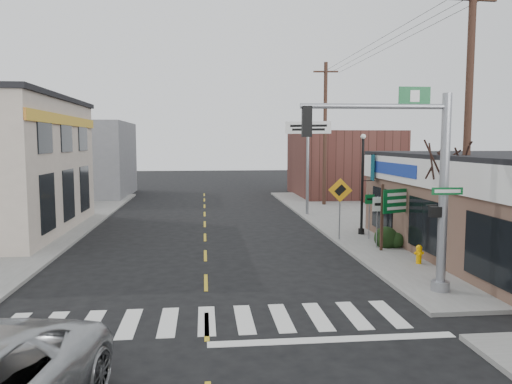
{
  "coord_description": "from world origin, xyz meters",
  "views": [
    {
      "loc": [
        -0.04,
        -12.43,
        4.71
      ],
      "look_at": [
        1.95,
        6.39,
        2.8
      ],
      "focal_mm": 35.0,
      "sensor_mm": 36.0,
      "label": 1
    }
  ],
  "objects": [
    {
      "name": "center_line",
      "position": [
        0.0,
        8.0,
        0.01
      ],
      "size": [
        0.12,
        56.0,
        0.01
      ],
      "primitive_type": "cube",
      "color": "gold",
      "rests_on": "ground"
    },
    {
      "name": "dance_center_sign",
      "position": [
        6.5,
        18.49,
        4.8
      ],
      "size": [
        2.88,
        0.18,
        6.12
      ],
      "rotation": [
        0.0,
        0.0,
        -0.4
      ],
      "color": "gray",
      "rests_on": "sidewalk_right"
    },
    {
      "name": "bare_tree",
      "position": [
        8.76,
        4.78,
        4.39
      ],
      "size": [
        2.71,
        2.71,
        5.41
      ],
      "rotation": [
        0.0,
        0.0,
        0.17
      ],
      "color": "black",
      "rests_on": "sidewalk_right"
    },
    {
      "name": "guide_sign",
      "position": [
        8.07,
        7.63,
        1.95
      ],
      "size": [
        1.61,
        0.14,
        2.81
      ],
      "rotation": [
        0.0,
        0.0,
        0.4
      ],
      "color": "#42291E",
      "rests_on": "sidewalk_right"
    },
    {
      "name": "fire_hydrant",
      "position": [
        8.01,
        5.28,
        0.52
      ],
      "size": [
        0.23,
        0.23,
        0.72
      ],
      "rotation": [
        0.0,
        0.0,
        0.02
      ],
      "color": "#F0A500",
      "rests_on": "sidewalk_right"
    },
    {
      "name": "lamp_post",
      "position": [
        7.82,
        11.4,
        3.01
      ],
      "size": [
        0.65,
        0.51,
        4.96
      ],
      "rotation": [
        0.0,
        0.0,
        0.02
      ],
      "color": "black",
      "rests_on": "sidewalk_right"
    },
    {
      "name": "bldg_distant_right",
      "position": [
        12.0,
        30.0,
        2.8
      ],
      "size": [
        8.0,
        10.0,
        5.6
      ],
      "primitive_type": "cube",
      "color": "#532C26",
      "rests_on": "ground"
    },
    {
      "name": "crosswalk",
      "position": [
        0.0,
        0.4,
        0.01
      ],
      "size": [
        11.0,
        2.2,
        0.01
      ],
      "primitive_type": "cube",
      "color": "silver",
      "rests_on": "ground"
    },
    {
      "name": "bldg_distant_left",
      "position": [
        -11.0,
        32.0,
        3.2
      ],
      "size": [
        9.0,
        10.0,
        6.4
      ],
      "primitive_type": "cube",
      "color": "slate",
      "rests_on": "ground"
    },
    {
      "name": "sidewalk_right",
      "position": [
        9.0,
        13.0,
        0.07
      ],
      "size": [
        6.0,
        38.0,
        0.13
      ],
      "primitive_type": "cube",
      "color": "slate",
      "rests_on": "ground"
    },
    {
      "name": "utility_pole_far",
      "position": [
        8.75,
        23.19,
        5.39
      ],
      "size": [
        1.78,
        0.27,
        10.25
      ],
      "rotation": [
        0.0,
        0.0,
        -0.1
      ],
      "color": "#462D23",
      "rests_on": "sidewalk_right"
    },
    {
      "name": "ped_crossing_sign",
      "position": [
        6.3,
        10.18,
        2.1
      ],
      "size": [
        1.12,
        0.08,
        2.89
      ],
      "rotation": [
        0.0,
        0.0,
        -0.39
      ],
      "color": "gray",
      "rests_on": "sidewalk_right"
    },
    {
      "name": "ground",
      "position": [
        0.0,
        0.0,
        0.0
      ],
      "size": [
        140.0,
        140.0,
        0.0
      ],
      "primitive_type": "plane",
      "color": "black",
      "rests_on": "ground"
    },
    {
      "name": "shrub_back",
      "position": [
        7.88,
        8.36,
        0.51
      ],
      "size": [
        1.02,
        1.02,
        0.77
      ],
      "primitive_type": "ellipsoid",
      "color": "black",
      "rests_on": "sidewalk_right"
    },
    {
      "name": "sidewalk_left",
      "position": [
        -9.0,
        13.0,
        0.07
      ],
      "size": [
        6.0,
        38.0,
        0.13
      ],
      "primitive_type": "cube",
      "color": "slate",
      "rests_on": "ground"
    },
    {
      "name": "utility_pole_near",
      "position": [
        9.5,
        4.86,
        5.4
      ],
      "size": [
        1.79,
        0.27,
        10.27
      ],
      "rotation": [
        0.0,
        0.0,
        0.05
      ],
      "color": "#493921",
      "rests_on": "sidewalk_right"
    },
    {
      "name": "traffic_signal_pole",
      "position": [
        6.46,
        1.91,
        3.82
      ],
      "size": [
        4.9,
        0.38,
        6.2
      ],
      "rotation": [
        0.0,
        0.0,
        -0.03
      ],
      "color": "#909399",
      "rests_on": "sidewalk_right"
    },
    {
      "name": "shrub_front",
      "position": [
        9.61,
        4.85,
        0.64
      ],
      "size": [
        1.35,
        1.35,
        1.01
      ],
      "primitive_type": "ellipsoid",
      "color": "#1B3A14",
      "rests_on": "sidewalk_right"
    }
  ]
}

